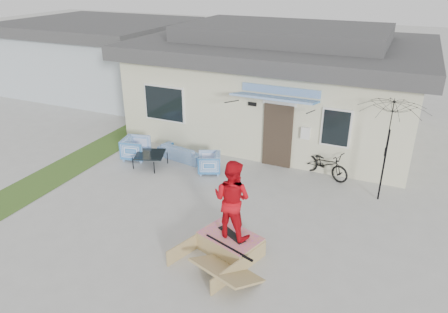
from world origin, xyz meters
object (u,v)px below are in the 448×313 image
at_px(coffee_table, 150,160).
at_px(skater, 232,198).
at_px(armchair_right, 209,162).
at_px(skate_ramp, 230,244).
at_px(bicycle, 325,161).
at_px(skateboard, 232,234).
at_px(patio_umbrella, 388,142).
at_px(loveseat, 182,150).
at_px(armchair_left, 136,147).

height_order(coffee_table, skater, skater).
relative_size(armchair_right, skate_ramp, 0.41).
distance_m(bicycle, skater, 4.90).
distance_m(bicycle, skateboard, 4.82).
bearing_deg(skateboard, skater, 119.94).
distance_m(patio_umbrella, skate_ramp, 5.10).
bearing_deg(armchair_right, skater, 9.47).
bearing_deg(patio_umbrella, skateboard, -126.41).
bearing_deg(skater, bicycle, -97.10).
relative_size(bicycle, skate_ramp, 0.93).
bearing_deg(bicycle, coffee_table, 129.69).
height_order(coffee_table, patio_umbrella, patio_umbrella).
xyz_separation_m(loveseat, skateboard, (3.56, -4.03, 0.14)).
height_order(patio_umbrella, skateboard, patio_umbrella).
xyz_separation_m(patio_umbrella, skateboard, (-2.86, -3.88, -1.28)).
xyz_separation_m(armchair_right, coffee_table, (-1.95, -0.40, -0.14)).
height_order(armchair_right, skateboard, armchair_right).
height_order(loveseat, skateboard, loveseat).
xyz_separation_m(loveseat, bicycle, (4.72, 0.64, 0.20)).
relative_size(armchair_left, skater, 0.45).
bearing_deg(skater, skateboard, 96.90).
bearing_deg(skater, armchair_right, -49.97).
bearing_deg(loveseat, coffee_table, 65.49).
height_order(armchair_left, skater, skater).
xyz_separation_m(skate_ramp, skateboard, (0.01, 0.04, 0.25)).
bearing_deg(armchair_left, skate_ramp, -136.35).
bearing_deg(skater, loveseat, -41.68).
distance_m(armchair_left, skate_ramp, 6.05).
distance_m(armchair_right, skateboard, 4.14).
bearing_deg(patio_umbrella, bicycle, 155.02).
bearing_deg(bicycle, skateboard, -170.97).
xyz_separation_m(armchair_left, patio_umbrella, (7.86, 0.49, 1.33)).
bearing_deg(armchair_left, skater, -135.94).
distance_m(coffee_table, skater, 5.34).
xyz_separation_m(armchair_left, skateboard, (5.00, -3.39, 0.05)).
xyz_separation_m(armchair_right, patio_umbrella, (5.12, 0.42, 1.39)).
relative_size(loveseat, armchair_right, 2.36).
xyz_separation_m(armchair_right, bicycle, (3.43, 1.21, 0.17)).
xyz_separation_m(loveseat, armchair_left, (-1.44, -0.64, 0.08)).
height_order(armchair_right, skate_ramp, armchair_right).
bearing_deg(skater, armchair_left, -27.25).
relative_size(coffee_table, skateboard, 1.11).
relative_size(patio_umbrella, skater, 1.21).
distance_m(skateboard, skater, 0.95).
bearing_deg(patio_umbrella, skater, -126.41).
distance_m(skate_ramp, skater, 1.19).
bearing_deg(skateboard, bicycle, 105.93).
xyz_separation_m(coffee_table, skateboard, (4.21, -3.07, 0.25)).
distance_m(loveseat, skater, 5.48).
distance_m(loveseat, skateboard, 5.38).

